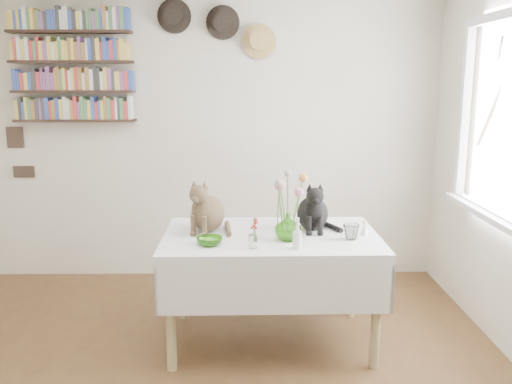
{
  "coord_description": "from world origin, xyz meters",
  "views": [
    {
      "loc": [
        0.34,
        -2.46,
        1.73
      ],
      "look_at": [
        0.4,
        0.83,
        1.05
      ],
      "focal_mm": 38.0,
      "sensor_mm": 36.0,
      "label": 1
    }
  ],
  "objects_px": {
    "black_cat": "(313,205)",
    "flower_vase": "(288,227)",
    "bookshelf_unit": "(72,67)",
    "tabby_cat": "(208,204)",
    "dining_table": "(271,261)"
  },
  "relations": [
    {
      "from": "dining_table",
      "to": "tabby_cat",
      "type": "bearing_deg",
      "value": 165.67
    },
    {
      "from": "dining_table",
      "to": "tabby_cat",
      "type": "xyz_separation_m",
      "value": [
        -0.42,
        0.11,
        0.37
      ]
    },
    {
      "from": "black_cat",
      "to": "bookshelf_unit",
      "type": "xyz_separation_m",
      "value": [
        -1.88,
        1.11,
        0.92
      ]
    },
    {
      "from": "tabby_cat",
      "to": "bookshelf_unit",
      "type": "height_order",
      "value": "bookshelf_unit"
    },
    {
      "from": "black_cat",
      "to": "bookshelf_unit",
      "type": "bearing_deg",
      "value": 150.18
    },
    {
      "from": "black_cat",
      "to": "flower_vase",
      "type": "bearing_deg",
      "value": -125.35
    },
    {
      "from": "flower_vase",
      "to": "black_cat",
      "type": "bearing_deg",
      "value": 53.91
    },
    {
      "from": "bookshelf_unit",
      "to": "tabby_cat",
      "type": "bearing_deg",
      "value": -43.48
    },
    {
      "from": "black_cat",
      "to": "dining_table",
      "type": "bearing_deg",
      "value": -156.57
    },
    {
      "from": "tabby_cat",
      "to": "bookshelf_unit",
      "type": "bearing_deg",
      "value": 157.14
    },
    {
      "from": "dining_table",
      "to": "flower_vase",
      "type": "relative_size",
      "value": 7.92
    },
    {
      "from": "tabby_cat",
      "to": "black_cat",
      "type": "xyz_separation_m",
      "value": [
        0.7,
        0.01,
        -0.01
      ]
    },
    {
      "from": "dining_table",
      "to": "flower_vase",
      "type": "distance_m",
      "value": 0.32
    },
    {
      "from": "dining_table",
      "to": "flower_vase",
      "type": "bearing_deg",
      "value": -52.67
    },
    {
      "from": "black_cat",
      "to": "bookshelf_unit",
      "type": "height_order",
      "value": "bookshelf_unit"
    }
  ]
}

